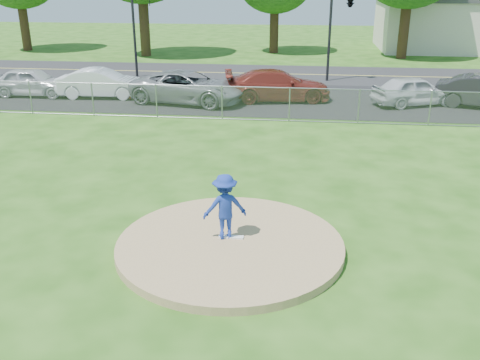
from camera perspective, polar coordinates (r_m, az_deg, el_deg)
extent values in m
plane|color=#204C10|center=(22.12, 2.46, 5.02)|extent=(120.00, 120.00, 0.00)
cylinder|color=#997C54|center=(12.82, -1.06, -6.97)|extent=(5.40, 5.40, 0.20)
cube|color=white|center=(12.94, -0.95, -6.09)|extent=(0.60, 0.15, 0.04)
cube|color=gray|center=(23.87, 2.87, 8.08)|extent=(40.00, 0.06, 1.50)
cube|color=black|center=(28.41, 3.50, 8.65)|extent=(50.00, 8.00, 0.01)
cube|color=#232325|center=(35.76, 4.25, 11.22)|extent=(60.00, 7.00, 0.01)
cube|color=beige|center=(51.43, 23.90, 14.82)|extent=(16.00, 9.00, 4.00)
cylinder|color=#362113|center=(50.25, -22.01, 15.09)|extent=(0.74, 0.74, 4.20)
cylinder|color=#342513|center=(44.18, -10.17, 16.06)|extent=(0.78, 0.78, 4.90)
cylinder|color=#332012|center=(45.46, 3.66, 15.80)|extent=(0.72, 0.72, 3.85)
cylinder|color=#362213|center=(44.00, 17.10, 15.24)|extent=(0.76, 0.76, 4.55)
cylinder|color=black|center=(35.00, -11.23, 15.30)|extent=(0.16, 0.16, 5.60)
cylinder|color=black|center=(33.39, 9.54, 15.14)|extent=(0.16, 0.16, 5.60)
imported|color=navy|center=(12.63, -1.62, -2.85)|extent=(1.18, 0.90, 1.61)
cone|color=#FE500D|center=(28.89, -11.51, 9.18)|extent=(0.35, 0.35, 0.68)
imported|color=silver|center=(31.00, -21.29, 9.74)|extent=(4.39, 1.81, 1.49)
imported|color=white|center=(29.45, -14.54, 9.96)|extent=(4.62, 1.84, 1.49)
imported|color=gray|center=(27.42, -5.59, 9.84)|extent=(6.12, 3.69, 1.59)
imported|color=maroon|center=(27.86, 4.04, 10.04)|extent=(5.67, 3.04, 1.56)
imported|color=silver|center=(28.15, 18.13, 9.05)|extent=(4.57, 3.14, 1.45)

